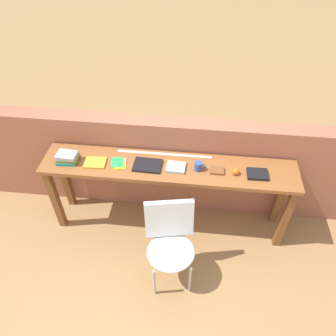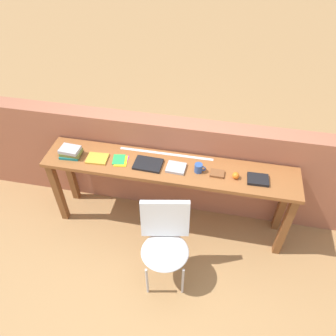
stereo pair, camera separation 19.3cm
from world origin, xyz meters
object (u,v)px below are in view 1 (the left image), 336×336
at_px(pamphlet_pile_colourful, 119,163).
at_px(book_open_centre, 148,165).
at_px(chair_white_moulded, 170,241).
at_px(book_stack_leftmost, 67,158).
at_px(sports_ball_small, 236,171).
at_px(book_repair_rightmost, 257,174).
at_px(leather_journal_brown, 217,171).
at_px(mug, 199,166).
at_px(magazine_cycling, 95,163).

height_order(pamphlet_pile_colourful, book_open_centre, book_open_centre).
bearing_deg(pamphlet_pile_colourful, chair_white_moulded, -46.31).
xyz_separation_m(chair_white_moulded, book_stack_leftmost, (-1.07, 0.57, 0.40)).
bearing_deg(sports_ball_small, book_open_centre, 178.83).
xyz_separation_m(book_stack_leftmost, pamphlet_pile_colourful, (0.51, 0.02, -0.04)).
bearing_deg(book_repair_rightmost, pamphlet_pile_colourful, 177.62).
height_order(leather_journal_brown, sports_ball_small, sports_ball_small).
bearing_deg(leather_journal_brown, book_stack_leftmost, -178.39).
relative_size(pamphlet_pile_colourful, sports_ball_small, 2.86).
distance_m(book_stack_leftmost, mug, 1.28).
bearing_deg(chair_white_moulded, leather_journal_brown, 56.58).
bearing_deg(pamphlet_pile_colourful, magazine_cycling, -174.09).
height_order(pamphlet_pile_colourful, book_repair_rightmost, book_repair_rightmost).
relative_size(mug, sports_ball_small, 1.69).
bearing_deg(book_repair_rightmost, leather_journal_brown, 177.17).
distance_m(magazine_cycling, book_repair_rightmost, 1.56).
bearing_deg(pamphlet_pile_colourful, sports_ball_small, -1.33).
height_order(chair_white_moulded, sports_ball_small, sports_ball_small).
distance_m(book_stack_leftmost, pamphlet_pile_colourful, 0.51).
bearing_deg(leather_journal_brown, mug, 178.99).
xyz_separation_m(magazine_cycling, book_open_centre, (0.51, 0.02, 0.00)).
relative_size(chair_white_moulded, book_repair_rightmost, 4.61).
xyz_separation_m(chair_white_moulded, leather_journal_brown, (0.38, 0.58, 0.37)).
bearing_deg(chair_white_moulded, mug, 70.60).
bearing_deg(sports_ball_small, magazine_cycling, 179.92).
xyz_separation_m(pamphlet_pile_colourful, book_repair_rightmost, (1.33, -0.02, 0.01)).
relative_size(book_stack_leftmost, magazine_cycling, 1.05).
distance_m(chair_white_moulded, mug, 0.74).
distance_m(leather_journal_brown, book_repair_rightmost, 0.38).
relative_size(book_stack_leftmost, sports_ball_small, 3.29).
distance_m(chair_white_moulded, pamphlet_pile_colourful, 0.89).
height_order(chair_white_moulded, leather_journal_brown, leather_journal_brown).
bearing_deg(book_open_centre, leather_journal_brown, 1.93).
relative_size(magazine_cycling, book_open_centre, 0.75).
distance_m(chair_white_moulded, book_stack_leftmost, 1.28).
height_order(book_open_centre, leather_journal_brown, leather_journal_brown).
xyz_separation_m(pamphlet_pile_colourful, book_open_centre, (0.28, -0.01, 0.01)).
distance_m(book_stack_leftmost, book_repair_rightmost, 1.83).
bearing_deg(chair_white_moulded, pamphlet_pile_colourful, 133.69).
bearing_deg(book_repair_rightmost, mug, 176.87).
bearing_deg(magazine_cycling, book_stack_leftmost, 175.98).
bearing_deg(pamphlet_pile_colourful, leather_journal_brown, -0.68).
bearing_deg(sports_ball_small, book_stack_leftmost, 179.83).
height_order(magazine_cycling, book_repair_rightmost, book_repair_rightmost).
bearing_deg(chair_white_moulded, book_stack_leftmost, 151.93).
xyz_separation_m(chair_white_moulded, book_repair_rightmost, (0.76, 0.57, 0.37)).
distance_m(mug, book_repair_rightmost, 0.55).
bearing_deg(book_stack_leftmost, magazine_cycling, -0.58).
bearing_deg(chair_white_moulded, magazine_cycling, 144.53).
bearing_deg(book_open_centre, pamphlet_pile_colourful, -179.67).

